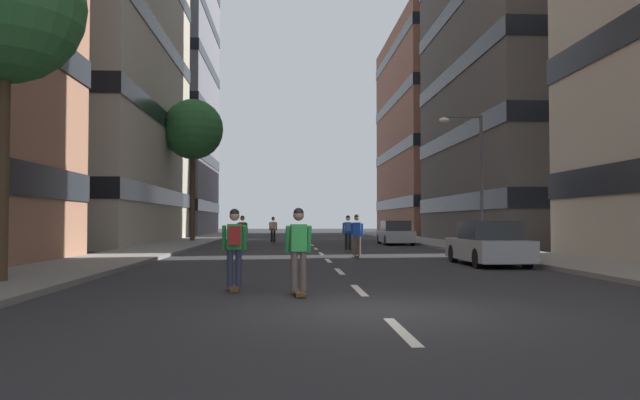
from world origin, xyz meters
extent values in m
plane|color=#28282B|center=(0.00, 26.40, 0.00)|extent=(158.38, 158.38, 0.00)
cube|color=gray|center=(-8.15, 29.70, 0.07)|extent=(3.32, 72.59, 0.14)
cube|color=gray|center=(8.15, 29.70, 0.07)|extent=(3.32, 72.59, 0.14)
cube|color=silver|center=(0.00, -2.00, 0.00)|extent=(0.16, 2.20, 0.01)
cube|color=silver|center=(0.00, 3.00, 0.00)|extent=(0.16, 2.20, 0.01)
cube|color=silver|center=(0.00, 8.00, 0.00)|extent=(0.16, 2.20, 0.01)
cube|color=silver|center=(0.00, 13.00, 0.00)|extent=(0.16, 2.20, 0.01)
cube|color=silver|center=(0.00, 18.00, 0.00)|extent=(0.16, 2.20, 0.01)
cube|color=silver|center=(0.00, 23.00, 0.00)|extent=(0.16, 2.20, 0.01)
cube|color=silver|center=(0.00, 28.00, 0.00)|extent=(0.16, 2.20, 0.01)
cube|color=silver|center=(0.00, 33.00, 0.00)|extent=(0.16, 2.20, 0.01)
cube|color=silver|center=(0.00, 38.00, 0.00)|extent=(0.16, 2.20, 0.01)
cube|color=silver|center=(0.00, 43.00, 0.00)|extent=(0.16, 2.20, 0.01)
cube|color=silver|center=(0.00, 48.00, 0.00)|extent=(0.16, 2.20, 0.01)
cube|color=silver|center=(0.00, 53.00, 0.00)|extent=(0.16, 2.20, 0.01)
cube|color=silver|center=(0.00, 58.00, 0.00)|extent=(0.16, 2.20, 0.01)
cube|color=#B2A893|center=(-18.37, 31.15, 13.09)|extent=(17.12, 21.56, 26.17)
cube|color=black|center=(-18.37, 31.15, 3.14)|extent=(17.24, 21.68, 1.10)
cube|color=black|center=(-18.37, 31.15, 8.38)|extent=(17.24, 21.68, 1.10)
cube|color=black|center=(-18.37, 31.15, 13.61)|extent=(17.24, 21.68, 1.10)
cube|color=slate|center=(-18.37, 55.88, 17.50)|extent=(17.12, 17.71, 35.01)
cube|color=black|center=(-18.37, 55.88, 3.00)|extent=(17.24, 17.83, 1.10)
cube|color=black|center=(-18.37, 55.88, 8.00)|extent=(17.24, 17.83, 1.10)
cube|color=black|center=(-18.37, 55.88, 13.00)|extent=(17.24, 17.83, 1.10)
cube|color=black|center=(-18.37, 55.88, 18.00)|extent=(17.24, 17.83, 1.10)
cube|color=black|center=(-18.37, 55.88, 23.00)|extent=(17.24, 17.83, 1.10)
cube|color=black|center=(18.37, 31.15, 2.71)|extent=(17.24, 20.81, 1.10)
cube|color=black|center=(18.37, 31.15, 7.22)|extent=(17.24, 20.81, 1.10)
cube|color=black|center=(18.37, 31.15, 11.73)|extent=(17.24, 20.81, 1.10)
cube|color=black|center=(18.37, 31.15, 16.23)|extent=(17.24, 20.81, 1.10)
cube|color=brown|center=(18.37, 55.88, 11.07)|extent=(17.12, 22.91, 22.14)
cube|color=black|center=(18.37, 55.88, 3.32)|extent=(17.24, 23.03, 1.10)
cube|color=black|center=(18.37, 55.88, 8.86)|extent=(17.24, 23.03, 1.10)
cube|color=black|center=(18.37, 55.88, 14.39)|extent=(17.24, 23.03, 1.10)
cube|color=black|center=(18.37, 55.88, 19.93)|extent=(17.24, 23.03, 1.10)
cube|color=#B2B7BF|center=(5.29, 28.47, 0.53)|extent=(1.80, 4.40, 0.70)
cube|color=#2D3338|center=(5.29, 28.32, 1.20)|extent=(1.60, 2.10, 0.64)
cylinder|color=black|center=(4.49, 29.92, 0.32)|extent=(0.22, 0.64, 0.64)
cylinder|color=black|center=(6.09, 29.92, 0.32)|extent=(0.22, 0.64, 0.64)
cylinder|color=black|center=(4.49, 27.02, 0.32)|extent=(0.22, 0.64, 0.64)
cylinder|color=black|center=(6.09, 27.02, 0.32)|extent=(0.22, 0.64, 0.64)
cube|color=#B2B7BF|center=(5.29, 10.37, 0.53)|extent=(1.80, 4.40, 0.70)
cube|color=#2D3338|center=(5.29, 10.22, 1.20)|extent=(1.60, 2.10, 0.64)
cylinder|color=black|center=(4.49, 11.82, 0.32)|extent=(0.22, 0.64, 0.64)
cylinder|color=black|center=(6.09, 11.82, 0.32)|extent=(0.22, 0.64, 0.64)
cylinder|color=black|center=(4.49, 8.92, 0.32)|extent=(0.22, 0.64, 0.64)
cylinder|color=black|center=(6.09, 8.92, 0.32)|extent=(0.22, 0.64, 0.64)
cylinder|color=#4C3823|center=(-8.15, 4.11, 2.71)|extent=(0.36, 0.36, 5.14)
sphere|color=#387A3D|center=(-8.15, 4.11, 6.57)|extent=(3.69, 3.69, 3.69)
cylinder|color=#4C3823|center=(-8.15, 33.07, 3.29)|extent=(0.36, 0.36, 6.30)
sphere|color=#2D6B33|center=(-8.15, 33.07, 7.92)|extent=(4.21, 4.21, 4.21)
cylinder|color=#3F3F44|center=(7.82, 18.91, 3.39)|extent=(0.16, 0.16, 6.50)
cylinder|color=#3F3F44|center=(6.92, 18.91, 6.54)|extent=(1.80, 0.10, 0.10)
ellipsoid|color=silver|center=(6.02, 18.91, 6.39)|extent=(0.50, 0.30, 0.24)
cube|color=brown|center=(1.29, 14.78, 0.08)|extent=(0.32, 0.92, 0.02)
cylinder|color=#D8BF4C|center=(1.33, 15.09, 0.04)|extent=(0.19, 0.09, 0.07)
cylinder|color=#D8BF4C|center=(1.25, 14.46, 0.04)|extent=(0.19, 0.09, 0.07)
cylinder|color=#594C47|center=(1.20, 14.79, 0.49)|extent=(0.16, 0.16, 0.80)
cylinder|color=#594C47|center=(1.38, 14.77, 0.49)|extent=(0.16, 0.16, 0.80)
cube|color=blue|center=(1.29, 14.78, 1.17)|extent=(0.34, 0.24, 0.55)
cylinder|color=blue|center=(1.08, 14.86, 1.14)|extent=(0.12, 0.24, 0.55)
cylinder|color=blue|center=(1.52, 14.80, 1.14)|extent=(0.12, 0.24, 0.55)
sphere|color=tan|center=(1.29, 14.80, 1.62)|extent=(0.22, 0.22, 0.22)
sphere|color=black|center=(1.29, 14.80, 1.67)|extent=(0.21, 0.21, 0.21)
cube|color=brown|center=(-2.71, 3.04, 0.08)|extent=(0.29, 0.92, 0.02)
cylinder|color=#D8BF4C|center=(-2.74, 3.36, 0.04)|extent=(0.19, 0.09, 0.07)
cylinder|color=#D8BF4C|center=(-2.68, 2.72, 0.04)|extent=(0.19, 0.09, 0.07)
cylinder|color=#2D334C|center=(-2.80, 3.03, 0.49)|extent=(0.15, 0.15, 0.80)
cylinder|color=#2D334C|center=(-2.62, 3.05, 0.49)|extent=(0.15, 0.15, 0.80)
cube|color=green|center=(-2.71, 3.04, 1.17)|extent=(0.34, 0.23, 0.55)
cylinder|color=green|center=(-2.93, 3.07, 1.14)|extent=(0.11, 0.24, 0.55)
cylinder|color=green|center=(-2.49, 3.11, 1.14)|extent=(0.11, 0.24, 0.55)
sphere|color=tan|center=(-2.71, 3.06, 1.62)|extent=(0.22, 0.22, 0.22)
sphere|color=black|center=(-2.71, 3.06, 1.67)|extent=(0.21, 0.21, 0.21)
cube|color=#A52626|center=(-2.69, 2.86, 1.20)|extent=(0.27, 0.18, 0.40)
cube|color=brown|center=(1.41, 19.61, 0.08)|extent=(0.21, 0.90, 0.02)
cylinder|color=#D8BF4C|center=(1.40, 19.93, 0.04)|extent=(0.18, 0.07, 0.07)
cylinder|color=#D8BF4C|center=(1.41, 19.29, 0.04)|extent=(0.18, 0.07, 0.07)
cylinder|color=black|center=(1.32, 19.61, 0.49)|extent=(0.14, 0.14, 0.80)
cylinder|color=black|center=(1.50, 19.61, 0.49)|extent=(0.14, 0.14, 0.80)
cube|color=blue|center=(1.41, 19.61, 1.17)|extent=(0.32, 0.20, 0.55)
cylinder|color=blue|center=(1.19, 19.66, 1.14)|extent=(0.09, 0.23, 0.55)
cylinder|color=blue|center=(1.63, 19.66, 1.14)|extent=(0.09, 0.23, 0.55)
sphere|color=beige|center=(1.41, 19.63, 1.62)|extent=(0.22, 0.22, 0.22)
sphere|color=black|center=(1.41, 19.63, 1.67)|extent=(0.21, 0.21, 0.21)
cube|color=#3F72BF|center=(1.41, 19.43, 1.20)|extent=(0.26, 0.16, 0.40)
cube|color=brown|center=(-2.49, 30.80, 0.08)|extent=(0.23, 0.91, 0.02)
cylinder|color=#D8BF4C|center=(-2.48, 31.12, 0.04)|extent=(0.18, 0.08, 0.07)
cylinder|color=#D8BF4C|center=(-2.50, 30.48, 0.04)|extent=(0.18, 0.08, 0.07)
cylinder|color=black|center=(-2.58, 30.81, 0.49)|extent=(0.14, 0.14, 0.80)
cylinder|color=black|center=(-2.40, 30.80, 0.49)|extent=(0.14, 0.14, 0.80)
cube|color=orange|center=(-2.49, 30.80, 1.17)|extent=(0.33, 0.21, 0.55)
cylinder|color=orange|center=(-2.71, 30.86, 1.14)|extent=(0.10, 0.23, 0.55)
cylinder|color=orange|center=(-2.27, 30.85, 1.14)|extent=(0.10, 0.23, 0.55)
sphere|color=#997051|center=(-2.49, 30.82, 1.62)|extent=(0.22, 0.22, 0.22)
sphere|color=black|center=(-2.49, 30.82, 1.67)|extent=(0.21, 0.21, 0.21)
cube|color=beige|center=(-2.49, 30.62, 1.20)|extent=(0.26, 0.17, 0.40)
cube|color=brown|center=(-1.33, 2.07, 0.08)|extent=(0.30, 0.92, 0.02)
cylinder|color=#D8BF4C|center=(-1.37, 2.38, 0.04)|extent=(0.19, 0.09, 0.07)
cylinder|color=#D8BF4C|center=(-1.30, 1.75, 0.04)|extent=(0.19, 0.09, 0.07)
cylinder|color=#594C47|center=(-1.42, 2.06, 0.49)|extent=(0.15, 0.15, 0.80)
cylinder|color=#594C47|center=(-1.24, 2.08, 0.49)|extent=(0.15, 0.15, 0.80)
cube|color=green|center=(-1.33, 2.07, 1.17)|extent=(0.34, 0.23, 0.55)
cylinder|color=green|center=(-1.56, 2.09, 1.14)|extent=(0.12, 0.24, 0.55)
cylinder|color=green|center=(-1.12, 2.14, 1.14)|extent=(0.12, 0.24, 0.55)
sphere|color=#997051|center=(-1.34, 2.09, 1.62)|extent=(0.22, 0.22, 0.22)
sphere|color=black|center=(-1.34, 2.09, 1.67)|extent=(0.21, 0.21, 0.21)
cube|color=brown|center=(-3.81, 20.80, 0.08)|extent=(0.36, 0.92, 0.02)
cylinder|color=#D8BF4C|center=(-3.76, 21.11, 0.04)|extent=(0.19, 0.10, 0.07)
cylinder|color=#D8BF4C|center=(-3.87, 20.48, 0.04)|extent=(0.19, 0.10, 0.07)
cylinder|color=#594C47|center=(-3.90, 20.81, 0.49)|extent=(0.16, 0.16, 0.80)
cylinder|color=#594C47|center=(-3.72, 20.78, 0.49)|extent=(0.16, 0.16, 0.80)
cube|color=green|center=(-3.81, 20.80, 1.17)|extent=(0.35, 0.25, 0.55)
cylinder|color=green|center=(-4.02, 20.88, 1.14)|extent=(0.13, 0.24, 0.55)
cylinder|color=green|center=(-3.59, 20.81, 1.14)|extent=(0.13, 0.24, 0.55)
sphere|color=#997051|center=(-3.81, 20.82, 1.62)|extent=(0.22, 0.22, 0.22)
sphere|color=black|center=(-3.81, 20.82, 1.67)|extent=(0.21, 0.21, 0.21)
cube|color=#A52626|center=(-3.84, 20.62, 1.20)|extent=(0.28, 0.20, 0.40)
camera|label=1|loc=(-1.57, -10.46, 1.52)|focal=34.73mm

